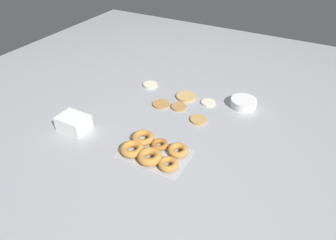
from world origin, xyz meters
The scene contains 10 objects.
ground_plane centered at (0.00, 0.00, 0.00)m, with size 3.00×3.00×0.00m, color #9EA0A5.
pancake_0 centered at (0.17, 0.03, 0.01)m, with size 0.09×0.09×0.01m, color tan.
pancake_1 centered at (0.01, 0.21, 0.01)m, with size 0.12×0.12×0.02m, color tan.
pancake_2 centered at (-0.09, 0.07, 0.01)m, with size 0.10×0.10×0.01m, color #B27F42.
pancake_3 centered at (0.02, 0.09, 0.01)m, with size 0.09×0.09×0.01m, color #B27F42.
pancake_4 centered at (0.15, 0.21, 0.01)m, with size 0.08×0.08×0.01m, color beige.
pancake_5 centered at (-0.25, 0.23, 0.01)m, with size 0.09×0.09×0.01m, color beige.
donut_tray centered at (0.08, -0.31, 0.02)m, with size 0.31×0.22×0.04m.
batter_bowl centered at (0.33, 0.28, 0.02)m, with size 0.15×0.15×0.05m.
container_stack centered at (-0.36, -0.34, 0.04)m, with size 0.15×0.11×0.07m.
Camera 1 is at (0.64, -1.18, 0.94)m, focal length 32.00 mm.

